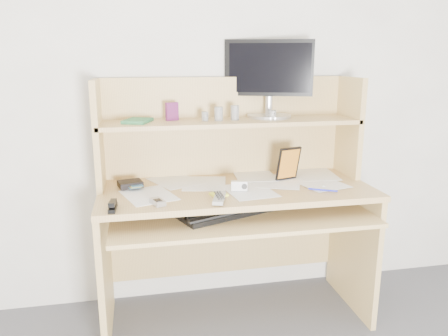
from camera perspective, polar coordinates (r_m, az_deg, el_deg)
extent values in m
cube|color=white|center=(2.49, 0.02, 10.68)|extent=(3.60, 0.04, 2.50)
cube|color=tan|center=(2.27, 1.61, -2.90)|extent=(1.40, 0.60, 0.03)
cube|color=tan|center=(2.36, -15.27, -12.50)|extent=(0.03, 0.56, 0.72)
cube|color=tan|center=(2.63, 16.47, -9.75)|extent=(0.03, 0.56, 0.72)
cube|color=tan|center=(2.67, 0.17, -9.33)|extent=(1.34, 0.02, 0.41)
cube|color=tan|center=(2.19, 2.30, -6.18)|extent=(1.28, 0.55, 0.02)
cube|color=tan|center=(2.48, 0.16, 5.45)|extent=(1.40, 0.02, 0.55)
cube|color=tan|center=(2.30, -16.11, 4.22)|extent=(0.03, 0.30, 0.55)
cube|color=tan|center=(2.58, 15.96, 5.23)|extent=(0.03, 0.30, 0.55)
cube|color=tan|center=(2.34, 0.84, 6.03)|extent=(1.38, 0.30, 0.02)
cube|color=white|center=(2.26, 1.62, -2.47)|extent=(1.32, 0.54, 0.01)
cube|color=black|center=(2.18, 0.66, -5.66)|extent=(0.54, 0.35, 0.02)
cube|color=black|center=(2.17, 0.66, -5.23)|extent=(0.50, 0.33, 0.01)
cube|color=#9C9C97|center=(2.05, -0.60, -3.92)|extent=(0.10, 0.18, 0.02)
cube|color=#A3A3A6|center=(2.02, -8.66, -4.30)|extent=(0.08, 0.10, 0.02)
cube|color=black|center=(1.99, -14.35, -4.68)|extent=(0.04, 0.12, 0.04)
cube|color=black|center=(2.30, -12.15, -2.05)|extent=(0.14, 0.12, 0.03)
cube|color=#F8F341|center=(2.13, -0.70, -3.47)|extent=(0.09, 0.09, 0.01)
cube|color=silver|center=(2.19, 2.00, -2.33)|extent=(0.08, 0.04, 0.05)
cube|color=black|center=(2.38, 8.41, 0.57)|extent=(0.13, 0.05, 0.18)
cylinder|color=#1B22CB|center=(2.24, 12.79, -2.81)|extent=(0.13, 0.08, 0.01)
cube|color=#A11B15|center=(2.33, -6.80, 7.34)|extent=(0.07, 0.05, 0.09)
cube|color=#327D53|center=(2.29, -11.22, 6.06)|extent=(0.17, 0.19, 0.02)
cylinder|color=black|center=(2.30, -2.50, 6.76)|extent=(0.04, 0.04, 0.05)
cylinder|color=silver|center=(2.30, -0.71, 7.09)|extent=(0.06, 0.06, 0.07)
cylinder|color=black|center=(2.35, 6.33, 6.88)|extent=(0.05, 0.05, 0.05)
cylinder|color=white|center=(2.33, 1.43, 7.23)|extent=(0.06, 0.06, 0.08)
cylinder|color=silver|center=(2.45, 5.93, 6.77)|extent=(0.24, 0.24, 0.02)
cylinder|color=silver|center=(2.45, 5.89, 8.14)|extent=(0.04, 0.04, 0.10)
cube|color=black|center=(2.46, 5.87, 12.87)|extent=(0.47, 0.19, 0.30)
cube|color=black|center=(2.45, 5.99, 12.86)|extent=(0.42, 0.15, 0.26)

